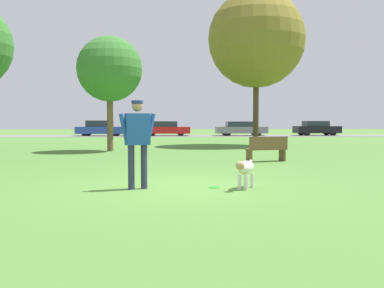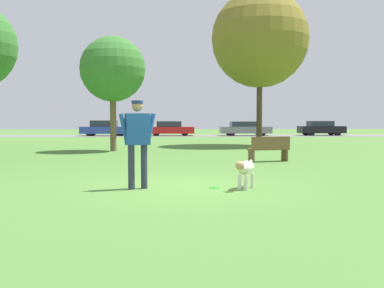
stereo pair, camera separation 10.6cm
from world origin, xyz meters
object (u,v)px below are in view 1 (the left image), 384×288
frisbee (214,187)px  tree_mid_center (110,69)px  person (137,136)px  parked_car_black (317,128)px  park_bench (267,148)px  dog (245,169)px  parked_car_grey (241,129)px  tree_far_right (256,39)px  parked_car_blue (101,128)px  parked_car_red (166,129)px

frisbee → tree_mid_center: size_ratio=0.04×
person → parked_car_black: size_ratio=0.43×
parked_car_black → park_bench: parked_car_black is taller
dog → frisbee: 0.75m
person → parked_car_grey: 31.62m
person → park_bench: 6.97m
tree_mid_center → parked_car_grey: 21.82m
person → parked_car_grey: person is taller
person → dog: (2.15, -0.11, -0.66)m
tree_far_right → parked_car_grey: size_ratio=1.84×
person → dog: 2.25m
dog → park_bench: 6.12m
tree_far_right → parked_car_blue: tree_far_right is taller
parked_car_black → dog: bearing=-113.3°
dog → tree_far_right: size_ratio=0.11×
dog → parked_car_grey: size_ratio=0.20×
person → parked_car_red: size_ratio=0.42×
tree_mid_center → parked_car_black: (16.05, 19.96, -2.97)m
frisbee → tree_far_right: bearing=75.8°
tree_far_right → parked_car_blue: 19.74m
tree_mid_center → frisbee: bearing=-72.4°
tree_mid_center → parked_car_black: tree_mid_center is taller
dog → parked_car_blue: parked_car_blue is taller
dog → tree_mid_center: bearing=-132.2°
tree_mid_center → parked_car_red: size_ratio=1.22×
person → parked_car_blue: person is taller
dog → person: bearing=-65.1°
dog → parked_car_blue: (-7.48, 31.08, 0.26)m
tree_mid_center → parked_car_blue: size_ratio=1.18×
frisbee → parked_car_grey: 31.23m
frisbee → tree_far_right: 16.57m
dog → tree_mid_center: size_ratio=0.18×
parked_car_grey → parked_car_black: bearing=1.8°
parked_car_grey → parked_car_red: bearing=177.2°
person → parked_car_black: bearing=47.4°
dog → frisbee: (-0.60, 0.20, -0.40)m
person → tree_far_right: bearing=52.3°
parked_car_red → park_bench: 25.51m
frisbee → park_bench: (2.34, 5.67, 0.44)m
parked_car_blue → parked_car_black: size_ratio=1.05×
parked_car_red → parked_car_grey: (6.67, -0.22, 0.01)m
person → tree_far_right: 16.74m
parked_car_black → parked_car_grey: bearing=-179.7°
tree_far_right → parked_car_black: (8.72, 15.98, -5.06)m
parked_car_grey → tree_far_right: bearing=-97.2°
tree_mid_center → park_bench: bearing=-42.8°
parked_car_red → parked_car_black: size_ratio=1.02×
park_bench → parked_car_black: bearing=-128.0°
person → parked_car_black: 34.18m
parked_car_grey → parked_car_black: size_ratio=1.11×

